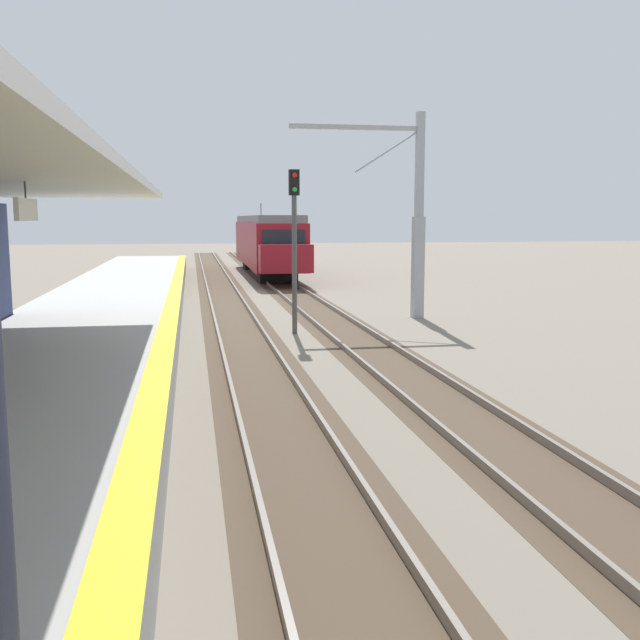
# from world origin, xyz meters

# --- Properties ---
(station_platform) EXTENTS (5.00, 80.00, 0.91)m
(station_platform) POSITION_xyz_m (-2.50, 16.00, 0.45)
(station_platform) COLOR #A8A8A3
(station_platform) RESTS_ON ground
(track_pair_nearest_platform) EXTENTS (2.34, 120.00, 0.16)m
(track_pair_nearest_platform) POSITION_xyz_m (1.90, 20.00, 0.05)
(track_pair_nearest_platform) COLOR #4C3D2D
(track_pair_nearest_platform) RESTS_ON ground
(track_pair_middle) EXTENTS (2.34, 120.00, 0.16)m
(track_pair_middle) POSITION_xyz_m (5.30, 20.00, 0.05)
(track_pair_middle) COLOR #4C3D2D
(track_pair_middle) RESTS_ON ground
(approaching_train) EXTENTS (2.93, 19.60, 4.76)m
(approaching_train) POSITION_xyz_m (5.30, 47.46, 2.18)
(approaching_train) COLOR maroon
(approaching_train) RESTS_ON ground
(rail_signal_post) EXTENTS (0.32, 0.34, 5.20)m
(rail_signal_post) POSITION_xyz_m (3.64, 22.78, 3.19)
(rail_signal_post) COLOR #4C4C4C
(rail_signal_post) RESTS_ON ground
(catenary_pylon_far_side) EXTENTS (5.00, 0.40, 7.50)m
(catenary_pylon_far_side) POSITION_xyz_m (8.39, 25.80, 3.60)
(catenary_pylon_far_side) COLOR #9EA3A8
(catenary_pylon_far_side) RESTS_ON ground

